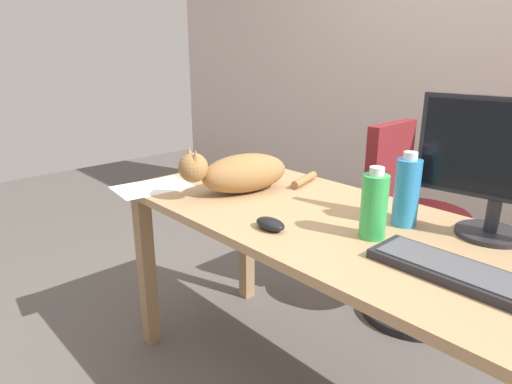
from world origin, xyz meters
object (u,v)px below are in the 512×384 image
(keyboard, at_px, (459,272))
(spray_bottle, at_px, (407,192))
(cat, at_px, (239,172))
(water_bottle, at_px, (374,205))
(office_chair, at_px, (409,235))
(computer_mouse, at_px, (270,224))
(monitor, at_px, (502,163))

(keyboard, height_order, spray_bottle, spray_bottle)
(cat, bearing_deg, water_bottle, 0.85)
(office_chair, xyz_separation_m, computer_mouse, (0.05, -1.00, 0.35))
(office_chair, height_order, spray_bottle, spray_bottle)
(water_bottle, bearing_deg, computer_mouse, -143.73)
(cat, bearing_deg, office_chair, 69.90)
(office_chair, xyz_separation_m, monitor, (0.54, -0.54, 0.56))
(monitor, xyz_separation_m, keyboard, (0.05, -0.32, -0.21))
(water_bottle, relative_size, spray_bottle, 0.91)
(monitor, xyz_separation_m, cat, (-0.84, -0.28, -0.15))
(keyboard, bearing_deg, spray_bottle, 142.15)
(spray_bottle, bearing_deg, keyboard, -37.85)
(keyboard, xyz_separation_m, cat, (-0.89, 0.04, 0.07))
(keyboard, bearing_deg, cat, 177.15)
(office_chair, distance_m, computer_mouse, 1.06)
(monitor, distance_m, water_bottle, 0.38)
(keyboard, bearing_deg, monitor, 99.09)
(keyboard, relative_size, spray_bottle, 1.84)
(water_bottle, bearing_deg, office_chair, 110.27)
(office_chair, bearing_deg, monitor, -45.26)
(computer_mouse, xyz_separation_m, spray_bottle, (0.26, 0.35, 0.09))
(keyboard, height_order, computer_mouse, computer_mouse)
(cat, height_order, computer_mouse, cat)
(monitor, height_order, computer_mouse, monitor)
(monitor, bearing_deg, keyboard, -80.91)
(office_chair, bearing_deg, keyboard, -55.78)
(cat, bearing_deg, keyboard, -2.85)
(computer_mouse, bearing_deg, water_bottle, 36.27)
(office_chair, relative_size, water_bottle, 4.36)
(office_chair, height_order, monitor, monitor)
(office_chair, distance_m, spray_bottle, 0.85)
(office_chair, distance_m, water_bottle, 0.97)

